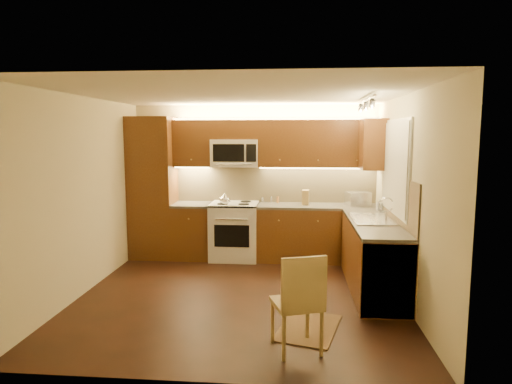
# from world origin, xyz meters

# --- Properties ---
(floor) EXTENTS (4.00, 4.00, 0.01)m
(floor) POSITION_xyz_m (0.00, 0.00, 0.00)
(floor) COLOR black
(floor) RESTS_ON ground
(ceiling) EXTENTS (4.00, 4.00, 0.01)m
(ceiling) POSITION_xyz_m (0.00, 0.00, 2.50)
(ceiling) COLOR beige
(ceiling) RESTS_ON ground
(wall_back) EXTENTS (4.00, 0.01, 2.50)m
(wall_back) POSITION_xyz_m (0.00, 2.00, 1.25)
(wall_back) COLOR #C0B48C
(wall_back) RESTS_ON ground
(wall_front) EXTENTS (4.00, 0.01, 2.50)m
(wall_front) POSITION_xyz_m (0.00, -2.00, 1.25)
(wall_front) COLOR #C0B48C
(wall_front) RESTS_ON ground
(wall_left) EXTENTS (0.01, 4.00, 2.50)m
(wall_left) POSITION_xyz_m (-2.00, 0.00, 1.25)
(wall_left) COLOR #C0B48C
(wall_left) RESTS_ON ground
(wall_right) EXTENTS (0.01, 4.00, 2.50)m
(wall_right) POSITION_xyz_m (2.00, 0.00, 1.25)
(wall_right) COLOR #C0B48C
(wall_right) RESTS_ON ground
(pantry) EXTENTS (0.70, 0.60, 2.30)m
(pantry) POSITION_xyz_m (-1.65, 1.70, 1.15)
(pantry) COLOR #47250F
(pantry) RESTS_ON floor
(base_cab_back_left) EXTENTS (0.62, 0.60, 0.86)m
(base_cab_back_left) POSITION_xyz_m (-0.99, 1.70, 0.43)
(base_cab_back_left) COLOR #47250F
(base_cab_back_left) RESTS_ON floor
(counter_back_left) EXTENTS (0.62, 0.60, 0.04)m
(counter_back_left) POSITION_xyz_m (-0.99, 1.70, 0.88)
(counter_back_left) COLOR #312F2D
(counter_back_left) RESTS_ON base_cab_back_left
(base_cab_back_right) EXTENTS (1.92, 0.60, 0.86)m
(base_cab_back_right) POSITION_xyz_m (1.04, 1.70, 0.43)
(base_cab_back_right) COLOR #47250F
(base_cab_back_right) RESTS_ON floor
(counter_back_right) EXTENTS (1.92, 0.60, 0.04)m
(counter_back_right) POSITION_xyz_m (1.04, 1.70, 0.88)
(counter_back_right) COLOR #312F2D
(counter_back_right) RESTS_ON base_cab_back_right
(base_cab_right) EXTENTS (0.60, 2.00, 0.86)m
(base_cab_right) POSITION_xyz_m (1.70, 0.40, 0.43)
(base_cab_right) COLOR #47250F
(base_cab_right) RESTS_ON floor
(counter_right) EXTENTS (0.60, 2.00, 0.04)m
(counter_right) POSITION_xyz_m (1.70, 0.40, 0.88)
(counter_right) COLOR #312F2D
(counter_right) RESTS_ON base_cab_right
(dishwasher) EXTENTS (0.58, 0.60, 0.84)m
(dishwasher) POSITION_xyz_m (1.70, -0.30, 0.43)
(dishwasher) COLOR silver
(dishwasher) RESTS_ON floor
(backsplash_back) EXTENTS (3.30, 0.02, 0.60)m
(backsplash_back) POSITION_xyz_m (0.35, 1.99, 1.20)
(backsplash_back) COLOR tan
(backsplash_back) RESTS_ON wall_back
(backsplash_right) EXTENTS (0.02, 2.00, 0.60)m
(backsplash_right) POSITION_xyz_m (1.99, 0.40, 1.20)
(backsplash_right) COLOR tan
(backsplash_right) RESTS_ON wall_right
(upper_cab_back_left) EXTENTS (0.62, 0.35, 0.75)m
(upper_cab_back_left) POSITION_xyz_m (-0.99, 1.82, 1.88)
(upper_cab_back_left) COLOR #47250F
(upper_cab_back_left) RESTS_ON wall_back
(upper_cab_back_right) EXTENTS (1.92, 0.35, 0.75)m
(upper_cab_back_right) POSITION_xyz_m (1.04, 1.82, 1.88)
(upper_cab_back_right) COLOR #47250F
(upper_cab_back_right) RESTS_ON wall_back
(upper_cab_bridge) EXTENTS (0.76, 0.35, 0.31)m
(upper_cab_bridge) POSITION_xyz_m (-0.30, 1.82, 2.09)
(upper_cab_bridge) COLOR #47250F
(upper_cab_bridge) RESTS_ON wall_back
(upper_cab_right_corner) EXTENTS (0.35, 0.50, 0.75)m
(upper_cab_right_corner) POSITION_xyz_m (1.82, 1.40, 1.88)
(upper_cab_right_corner) COLOR #47250F
(upper_cab_right_corner) RESTS_ON wall_right
(stove) EXTENTS (0.76, 0.65, 0.92)m
(stove) POSITION_xyz_m (-0.30, 1.68, 0.46)
(stove) COLOR silver
(stove) RESTS_ON floor
(microwave) EXTENTS (0.76, 0.38, 0.44)m
(microwave) POSITION_xyz_m (-0.30, 1.81, 1.72)
(microwave) COLOR silver
(microwave) RESTS_ON wall_back
(window_frame) EXTENTS (0.03, 1.44, 1.24)m
(window_frame) POSITION_xyz_m (1.99, 0.55, 1.60)
(window_frame) COLOR silver
(window_frame) RESTS_ON wall_right
(window_blinds) EXTENTS (0.02, 1.36, 1.16)m
(window_blinds) POSITION_xyz_m (1.97, 0.55, 1.60)
(window_blinds) COLOR silver
(window_blinds) RESTS_ON wall_right
(sink) EXTENTS (0.52, 0.86, 0.15)m
(sink) POSITION_xyz_m (1.70, 0.55, 0.98)
(sink) COLOR silver
(sink) RESTS_ON counter_right
(faucet) EXTENTS (0.20, 0.04, 0.30)m
(faucet) POSITION_xyz_m (1.88, 0.55, 1.05)
(faucet) COLOR silver
(faucet) RESTS_ON counter_right
(track_light_bar) EXTENTS (0.04, 1.20, 0.03)m
(track_light_bar) POSITION_xyz_m (1.55, 0.40, 2.46)
(track_light_bar) COLOR silver
(track_light_bar) RESTS_ON ceiling
(kettle) EXTENTS (0.18, 0.18, 0.19)m
(kettle) POSITION_xyz_m (-0.43, 1.50, 1.02)
(kettle) COLOR silver
(kettle) RESTS_ON stove
(toaster_oven) EXTENTS (0.41, 0.35, 0.21)m
(toaster_oven) POSITION_xyz_m (1.67, 1.74, 1.01)
(toaster_oven) COLOR silver
(toaster_oven) RESTS_ON counter_back_right
(knife_block) EXTENTS (0.12, 0.18, 0.24)m
(knife_block) POSITION_xyz_m (0.85, 1.75, 1.02)
(knife_block) COLOR olive
(knife_block) RESTS_ON counter_back_right
(spice_jar_a) EXTENTS (0.05, 0.05, 0.08)m
(spice_jar_a) POSITION_xyz_m (0.14, 1.94, 0.94)
(spice_jar_a) COLOR silver
(spice_jar_a) RESTS_ON counter_back_right
(spice_jar_b) EXTENTS (0.05, 0.05, 0.08)m
(spice_jar_b) POSITION_xyz_m (0.14, 1.94, 0.94)
(spice_jar_b) COLOR brown
(spice_jar_b) RESTS_ON counter_back_right
(spice_jar_c) EXTENTS (0.05, 0.05, 0.11)m
(spice_jar_c) POSITION_xyz_m (0.29, 1.89, 0.95)
(spice_jar_c) COLOR silver
(spice_jar_c) RESTS_ON counter_back_right
(spice_jar_d) EXTENTS (0.05, 0.05, 0.11)m
(spice_jar_d) POSITION_xyz_m (0.39, 1.89, 0.95)
(spice_jar_d) COLOR #9A622E
(spice_jar_d) RESTS_ON counter_back_right
(soap_bottle) EXTENTS (0.09, 0.09, 0.17)m
(soap_bottle) POSITION_xyz_m (1.93, 1.30, 0.99)
(soap_bottle) COLOR #AEAFB3
(soap_bottle) RESTS_ON counter_right
(rug) EXTENTS (0.76, 0.96, 0.01)m
(rug) POSITION_xyz_m (0.83, -0.90, 0.01)
(rug) COLOR black
(rug) RESTS_ON floor
(dining_chair) EXTENTS (0.54, 0.54, 0.95)m
(dining_chair) POSITION_xyz_m (0.70, -1.36, 0.48)
(dining_chair) COLOR olive
(dining_chair) RESTS_ON floor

